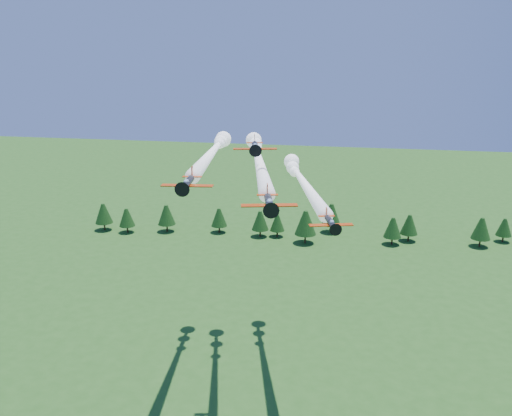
% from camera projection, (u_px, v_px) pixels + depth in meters
% --- Properties ---
extents(plane_lead, '(18.12, 58.86, 3.70)m').
position_uv_depth(plane_lead, '(258.00, 158.00, 113.53)').
color(plane_lead, black).
rests_on(plane_lead, ground).
extents(plane_left, '(10.86, 51.00, 3.70)m').
position_uv_depth(plane_left, '(213.00, 151.00, 119.12)').
color(plane_left, black).
rests_on(plane_left, ground).
extents(plane_right, '(18.01, 52.15, 3.70)m').
position_uv_depth(plane_right, '(302.00, 180.00, 121.52)').
color(plane_right, black).
rests_on(plane_right, ground).
extents(plane_slot, '(7.71, 8.47, 2.69)m').
position_uv_depth(plane_slot, '(255.00, 147.00, 99.10)').
color(plane_slot, black).
rests_on(plane_slot, ground).
extents(treeline, '(172.58, 20.75, 11.83)m').
position_uv_depth(treeline, '(307.00, 221.00, 205.37)').
color(treeline, '#382314').
rests_on(treeline, ground).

